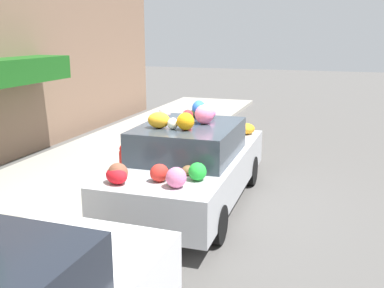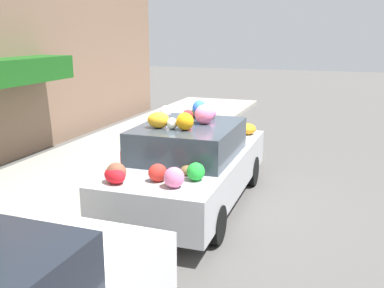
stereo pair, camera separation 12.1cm
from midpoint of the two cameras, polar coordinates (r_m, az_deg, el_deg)
The scene contains 4 objects.
ground_plane at distance 8.24m, azimuth -0.75°, elevation -7.44°, with size 60.00×60.00×0.00m, color #565451.
sidewalk_curb at distance 9.45m, azimuth -16.34°, elevation -4.79°, with size 24.00×3.20×0.12m.
fire_hydrant at distance 9.23m, azimuth -8.10°, elevation -2.16°, with size 0.20×0.20×0.70m.
art_car at distance 7.88m, azimuth 0.34°, elevation -2.44°, with size 4.44×1.90×1.82m.
Camera 2 is at (-7.16, -2.74, 3.02)m, focal length 42.00 mm.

